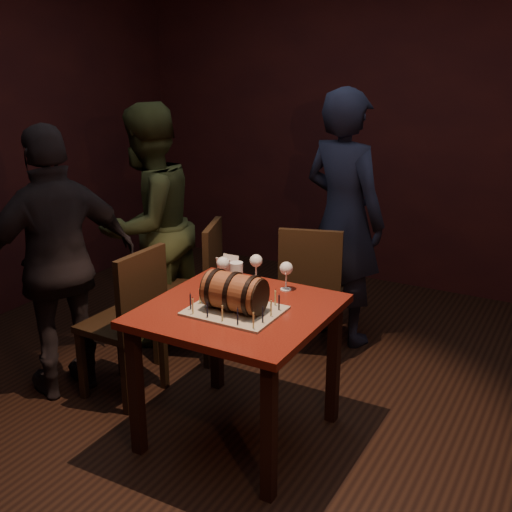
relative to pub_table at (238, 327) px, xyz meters
The scene contains 16 objects.
room_shell 0.78m from the pub_table, 79.72° to the left, with size 5.04×5.04×2.80m.
pub_table is the anchor object (origin of this frame).
cake_board 0.13m from the pub_table, 76.13° to the right, with size 0.45×0.35×0.01m, color gray.
barrel_cake 0.22m from the pub_table, 76.67° to the right, with size 0.35×0.20×0.20m.
birthday_candles 0.17m from the pub_table, 76.13° to the right, with size 0.40×0.30×0.09m.
wine_glass_left 0.41m from the pub_table, 134.79° to the left, with size 0.07×0.07×0.16m.
wine_glass_mid 0.44m from the pub_table, 105.15° to the left, with size 0.07×0.07×0.16m.
wine_glass_right 0.42m from the pub_table, 72.56° to the left, with size 0.07×0.07×0.16m.
pint_of_ale 0.32m from the pub_table, 122.47° to the left, with size 0.07×0.07×0.15m.
menu_card 0.45m from the pub_table, 128.77° to the left, with size 0.10×0.05×0.13m, color white, non-canonical shape.
chair_back 1.00m from the pub_table, 92.15° to the left, with size 0.50×0.50×0.93m.
chair_left_rear 0.99m from the pub_table, 135.91° to the left, with size 0.51×0.51×0.93m.
chair_left_front 0.76m from the pub_table, behind, with size 0.41×0.41×0.93m.
person_back 1.44m from the pub_table, 89.82° to the left, with size 0.64×0.42×1.77m, color #181C31.
person_left_rear 1.40m from the pub_table, 146.77° to the left, with size 0.81×0.63×1.66m, color #384020.
person_left_front 1.18m from the pub_table, behind, with size 0.95×0.39×1.62m, color black.
Camera 1 is at (1.50, -2.78, 2.02)m, focal length 45.00 mm.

